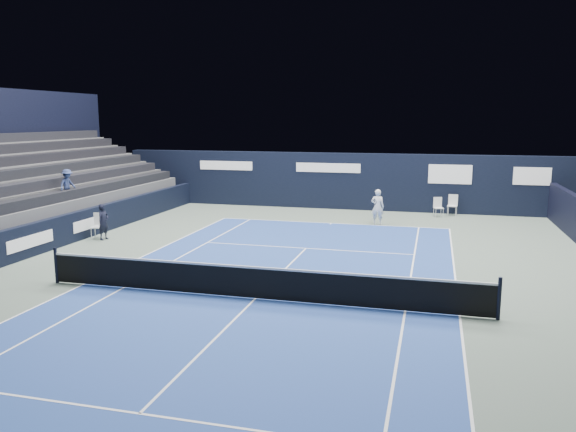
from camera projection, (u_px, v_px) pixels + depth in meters
name	position (u px, v px, depth m)	size (l,w,h in m)	color
ground	(275.00, 280.00, 17.58)	(48.00, 48.00, 0.00)	#546458
court_surface	(255.00, 299.00, 15.67)	(10.97, 23.77, 0.01)	navy
folding_chair_back_a	(438.00, 206.00, 28.78)	(0.55, 0.54, 1.00)	silver
folding_chair_back_b	(453.00, 203.00, 29.18)	(0.54, 0.53, 1.08)	silver
line_judge_chair	(98.00, 224.00, 23.52)	(0.55, 0.54, 1.08)	white
line_judge	(103.00, 222.00, 23.26)	(0.55, 0.36, 1.50)	black
court_markings	(255.00, 299.00, 15.67)	(11.03, 23.83, 0.00)	white
tennis_net	(255.00, 282.00, 15.59)	(12.90, 0.10, 1.10)	black
back_sponsor_wall	(347.00, 181.00, 31.13)	(26.00, 0.63, 3.10)	black
side_barrier_left	(84.00, 224.00, 23.63)	(0.33, 22.00, 1.20)	black
spectator_stand	(23.00, 186.00, 25.31)	(6.00, 18.00, 6.40)	#4A4A4C
tennis_player	(377.00, 207.00, 26.60)	(0.64, 0.83, 1.69)	white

